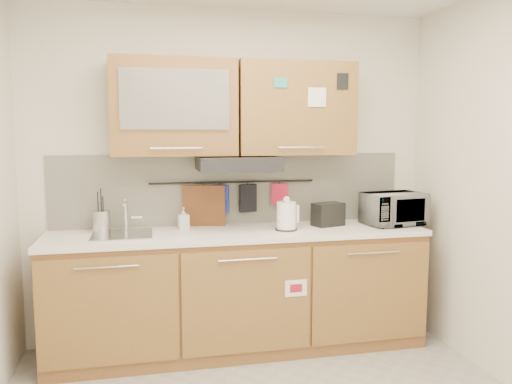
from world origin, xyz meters
name	(u,v)px	position (x,y,z in m)	size (l,w,h in m)	color
wall_back	(232,176)	(0.00, 1.50, 1.30)	(3.20, 3.20, 0.00)	silver
base_cabinet	(240,297)	(0.00, 1.19, 0.41)	(2.80, 0.64, 0.88)	brown
countertop	(239,233)	(0.00, 1.19, 0.90)	(2.82, 0.62, 0.04)	white
backsplash	(233,189)	(0.00, 1.49, 1.20)	(2.80, 0.02, 0.56)	silver
upper_cabinets	(235,108)	(0.00, 1.32, 1.83)	(1.82, 0.37, 0.70)	brown
range_hood	(238,163)	(0.00, 1.25, 1.42)	(0.60, 0.46, 0.10)	black
sink	(122,234)	(-0.85, 1.21, 0.92)	(0.42, 0.40, 0.26)	silver
utensil_rail	(233,182)	(0.00, 1.45, 1.26)	(0.02, 0.02, 1.30)	black
utensil_crock	(101,221)	(-1.00, 1.34, 1.00)	(0.14, 0.14, 0.32)	#AFAFB3
kettle	(287,217)	(0.35, 1.14, 1.02)	(0.19, 0.17, 0.26)	white
toaster	(328,214)	(0.72, 1.24, 1.01)	(0.27, 0.21, 0.18)	black
microwave	(394,209)	(1.24, 1.17, 1.05)	(0.46, 0.31, 0.25)	#999999
soap_bottle	(183,218)	(-0.40, 1.33, 1.00)	(0.08, 0.08, 0.17)	#999999
cutting_board	(204,211)	(-0.24, 1.44, 1.04)	(0.33, 0.02, 0.41)	brown
oven_mitt	(221,199)	(-0.10, 1.44, 1.13)	(0.13, 0.03, 0.22)	navy
dark_pouch	(248,198)	(0.11, 1.44, 1.13)	(0.14, 0.04, 0.22)	black
pot_holder	(280,194)	(0.38, 1.44, 1.16)	(0.13, 0.02, 0.16)	red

